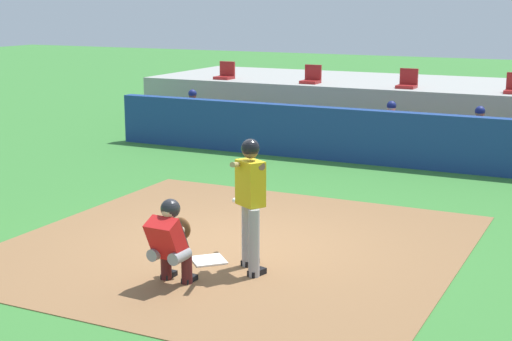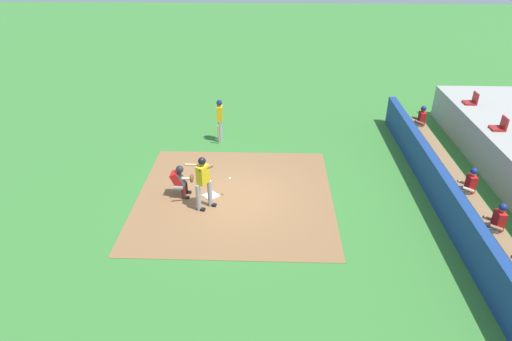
% 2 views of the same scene
% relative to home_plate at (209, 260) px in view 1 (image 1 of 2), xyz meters
% --- Properties ---
extents(ground_plane, '(80.00, 80.00, 0.00)m').
position_rel_home_plate_xyz_m(ground_plane, '(0.00, 0.80, -0.02)').
color(ground_plane, '#387A33').
extents(dirt_infield, '(6.40, 6.40, 0.01)m').
position_rel_home_plate_xyz_m(dirt_infield, '(0.00, 0.80, -0.02)').
color(dirt_infield, olive).
rests_on(dirt_infield, ground).
extents(home_plate, '(0.62, 0.62, 0.02)m').
position_rel_home_plate_xyz_m(home_plate, '(0.00, 0.00, 0.00)').
color(home_plate, white).
rests_on(home_plate, dirt_infield).
extents(batter_at_plate, '(0.55, 0.90, 1.80)m').
position_rel_home_plate_xyz_m(batter_at_plate, '(0.69, -0.09, 1.01)').
color(batter_at_plate, '#99999E').
rests_on(batter_at_plate, ground).
extents(catcher_crouched, '(0.49, 1.98, 1.13)m').
position_rel_home_plate_xyz_m(catcher_crouched, '(0.00, -0.94, 0.58)').
color(catcher_crouched, gray).
rests_on(catcher_crouched, ground).
extents(dugout_wall, '(13.00, 0.30, 1.20)m').
position_rel_home_plate_xyz_m(dugout_wall, '(0.00, 7.30, 0.58)').
color(dugout_wall, navy).
rests_on(dugout_wall, ground).
extents(dugout_bench, '(11.80, 0.44, 0.45)m').
position_rel_home_plate_xyz_m(dugout_bench, '(0.00, 8.30, 0.20)').
color(dugout_bench, olive).
rests_on(dugout_bench, ground).
extents(dugout_player_0, '(0.49, 0.70, 1.30)m').
position_rel_home_plate_xyz_m(dugout_player_0, '(-5.15, 8.14, 0.65)').
color(dugout_player_0, '#939399').
rests_on(dugout_player_0, ground).
extents(dugout_player_1, '(0.49, 0.70, 1.30)m').
position_rel_home_plate_xyz_m(dugout_player_1, '(0.16, 8.14, 0.65)').
color(dugout_player_1, '#939399').
rests_on(dugout_player_1, ground).
extents(dugout_player_2, '(0.49, 0.70, 1.30)m').
position_rel_home_plate_xyz_m(dugout_player_2, '(2.14, 8.14, 0.65)').
color(dugout_player_2, '#939399').
rests_on(dugout_player_2, ground).
extents(stands_platform, '(15.00, 4.40, 1.40)m').
position_rel_home_plate_xyz_m(stands_platform, '(0.00, 11.70, 0.68)').
color(stands_platform, '#9E9E99').
rests_on(stands_platform, ground).
extents(stadium_seat_0, '(0.46, 0.46, 0.48)m').
position_rel_home_plate_xyz_m(stadium_seat_0, '(-5.20, 10.18, 1.51)').
color(stadium_seat_0, '#A51E1E').
rests_on(stadium_seat_0, stands_platform).
extents(stadium_seat_1, '(0.46, 0.46, 0.48)m').
position_rel_home_plate_xyz_m(stadium_seat_1, '(-2.60, 10.18, 1.51)').
color(stadium_seat_1, '#A51E1E').
rests_on(stadium_seat_1, stands_platform).
extents(stadium_seat_2, '(0.46, 0.46, 0.48)m').
position_rel_home_plate_xyz_m(stadium_seat_2, '(0.00, 10.18, 1.51)').
color(stadium_seat_2, '#A51E1E').
rests_on(stadium_seat_2, stands_platform).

